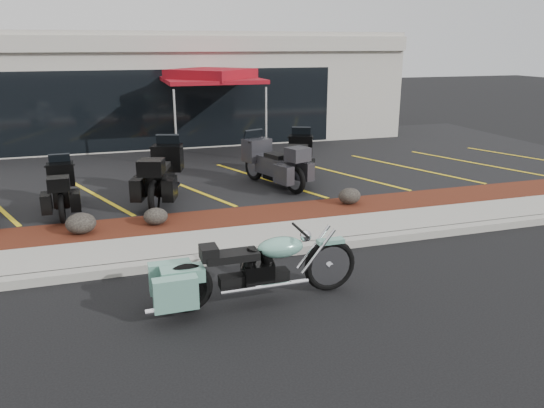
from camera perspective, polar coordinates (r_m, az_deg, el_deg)
name	(u,v)px	position (r m, az deg, el deg)	size (l,w,h in m)	color
ground	(236,283)	(8.46, -3.91, -8.46)	(90.00, 90.00, 0.00)	black
curb	(223,257)	(9.23, -5.25, -5.73)	(24.00, 0.25, 0.15)	gray
sidewalk	(215,243)	(9.87, -6.13, -4.23)	(24.00, 1.20, 0.15)	gray
mulch_bed	(203,223)	(10.98, -7.39, -2.03)	(24.00, 1.20, 0.16)	#36160C
upper_lot	(171,167)	(16.13, -10.86, 3.93)	(26.00, 9.60, 0.15)	black
dealership_building	(148,86)	(22.04, -13.20, 12.30)	(18.00, 8.16, 4.00)	#A9A498
boulder_left	(81,223)	(10.63, -19.87, -1.97)	(0.56, 0.47, 0.40)	black
boulder_mid	(156,216)	(10.75, -12.41, -1.30)	(0.48, 0.40, 0.34)	black
boulder_right	(350,196)	(11.98, 8.34, 0.86)	(0.51, 0.42, 0.36)	black
hero_cruiser	(330,258)	(8.01, 6.25, -5.79)	(3.06, 0.77, 1.08)	#6DAA97
touring_black_front	(62,179)	(12.68, -21.69, 2.52)	(1.98, 0.76, 1.15)	black
touring_black_mid	(169,163)	(13.00, -11.01, 4.33)	(2.42, 0.92, 1.41)	black
touring_grey	(254,155)	(13.86, -1.99, 5.29)	(2.32, 0.89, 1.35)	#2B2B30
touring_black_rear	(301,150)	(14.62, 3.12, 5.79)	(2.24, 0.86, 1.31)	black
traffic_cone	(161,164)	(15.11, -11.85, 4.25)	(0.32, 0.32, 0.49)	#FC6008
popup_canopy	(211,77)	(16.97, -6.53, 13.40)	(3.20, 3.20, 2.71)	silver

